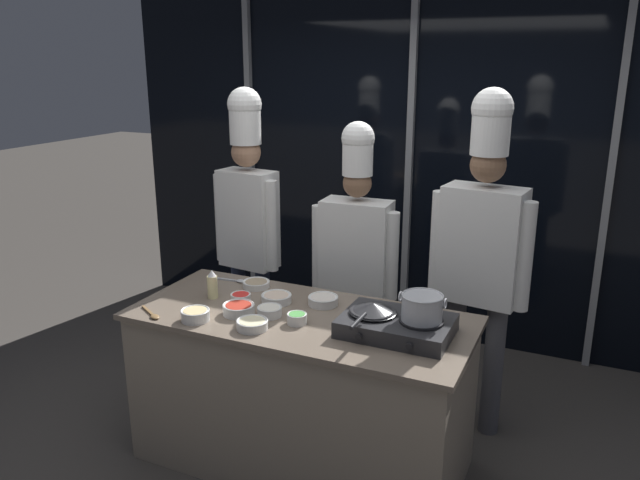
{
  "coord_description": "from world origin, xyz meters",
  "views": [
    {
      "loc": [
        1.37,
        -2.73,
        2.21
      ],
      "look_at": [
        0.0,
        0.25,
        1.24
      ],
      "focal_mm": 35.0,
      "sensor_mm": 36.0,
      "label": 1
    }
  ],
  "objects_px": {
    "prep_bowl_scallions": "(297,318)",
    "chef_line": "(482,243)",
    "prep_bowl_onion": "(323,300)",
    "prep_bowl_ginger": "(195,314)",
    "prep_bowl_garlic": "(270,311)",
    "chef_head": "(248,211)",
    "portable_stove": "(396,325)",
    "prep_bowl_chili_flakes": "(239,308)",
    "chef_sous": "(356,248)",
    "stock_pot": "(422,307)",
    "serving_spoon_slotted": "(236,281)",
    "prep_bowl_chicken": "(276,298)",
    "frying_pan": "(373,308)",
    "squeeze_bottle_oil": "(212,285)",
    "prep_bowl_mushrooms": "(256,284)",
    "prep_bowl_noodles": "(252,324)",
    "serving_spoon_solid": "(153,315)",
    "prep_bowl_bell_pepper": "(241,297)"
  },
  "relations": [
    {
      "from": "chef_sous",
      "to": "prep_bowl_mushrooms",
      "type": "bearing_deg",
      "value": 46.7
    },
    {
      "from": "stock_pot",
      "to": "prep_bowl_ginger",
      "type": "relative_size",
      "value": 1.52
    },
    {
      "from": "stock_pot",
      "to": "serving_spoon_slotted",
      "type": "relative_size",
      "value": 1.1
    },
    {
      "from": "frying_pan",
      "to": "chef_head",
      "type": "relative_size",
      "value": 0.21
    },
    {
      "from": "squeeze_bottle_oil",
      "to": "stock_pot",
      "type": "bearing_deg",
      "value": -1.19
    },
    {
      "from": "prep_bowl_bell_pepper",
      "to": "prep_bowl_garlic",
      "type": "bearing_deg",
      "value": -23.45
    },
    {
      "from": "prep_bowl_mushrooms",
      "to": "stock_pot",
      "type": "bearing_deg",
      "value": -14.15
    },
    {
      "from": "prep_bowl_mushrooms",
      "to": "prep_bowl_chili_flakes",
      "type": "xyz_separation_m",
      "value": [
        0.12,
        -0.39,
        0.01
      ]
    },
    {
      "from": "stock_pot",
      "to": "serving_spoon_solid",
      "type": "height_order",
      "value": "stock_pot"
    },
    {
      "from": "squeeze_bottle_oil",
      "to": "prep_bowl_onion",
      "type": "xyz_separation_m",
      "value": [
        0.61,
        0.17,
        -0.05
      ]
    },
    {
      "from": "chef_head",
      "to": "chef_line",
      "type": "height_order",
      "value": "chef_line"
    },
    {
      "from": "portable_stove",
      "to": "prep_bowl_chili_flakes",
      "type": "relative_size",
      "value": 3.14
    },
    {
      "from": "chef_sous",
      "to": "frying_pan",
      "type": "bearing_deg",
      "value": 114.21
    },
    {
      "from": "frying_pan",
      "to": "prep_bowl_garlic",
      "type": "xyz_separation_m",
      "value": [
        -0.55,
        -0.06,
        -0.09
      ]
    },
    {
      "from": "prep_bowl_onion",
      "to": "prep_bowl_ginger",
      "type": "xyz_separation_m",
      "value": [
        -0.52,
        -0.47,
        0.01
      ]
    },
    {
      "from": "stock_pot",
      "to": "prep_bowl_garlic",
      "type": "bearing_deg",
      "value": -175.22
    },
    {
      "from": "stock_pot",
      "to": "prep_bowl_noodles",
      "type": "relative_size",
      "value": 1.42
    },
    {
      "from": "prep_bowl_chicken",
      "to": "chef_sous",
      "type": "height_order",
      "value": "chef_sous"
    },
    {
      "from": "chef_head",
      "to": "prep_bowl_mushrooms",
      "type": "bearing_deg",
      "value": 131.54
    },
    {
      "from": "prep_bowl_noodles",
      "to": "prep_bowl_bell_pepper",
      "type": "distance_m",
      "value": 0.38
    },
    {
      "from": "prep_bowl_mushrooms",
      "to": "prep_bowl_bell_pepper",
      "type": "distance_m",
      "value": 0.24
    },
    {
      "from": "chef_sous",
      "to": "stock_pot",
      "type": "bearing_deg",
      "value": 126.96
    },
    {
      "from": "prep_bowl_mushrooms",
      "to": "prep_bowl_noodles",
      "type": "bearing_deg",
      "value": -61.7
    },
    {
      "from": "squeeze_bottle_oil",
      "to": "chef_head",
      "type": "relative_size",
      "value": 0.08
    },
    {
      "from": "prep_bowl_chicken",
      "to": "prep_bowl_garlic",
      "type": "distance_m",
      "value": 0.19
    },
    {
      "from": "chef_head",
      "to": "prep_bowl_ginger",
      "type": "bearing_deg",
      "value": 112.98
    },
    {
      "from": "frying_pan",
      "to": "prep_bowl_chili_flakes",
      "type": "relative_size",
      "value": 2.43
    },
    {
      "from": "prep_bowl_garlic",
      "to": "serving_spoon_solid",
      "type": "relative_size",
      "value": 0.66
    },
    {
      "from": "serving_spoon_solid",
      "to": "prep_bowl_chili_flakes",
      "type": "bearing_deg",
      "value": 28.04
    },
    {
      "from": "prep_bowl_noodles",
      "to": "serving_spoon_solid",
      "type": "bearing_deg",
      "value": -171.86
    },
    {
      "from": "squeeze_bottle_oil",
      "to": "prep_bowl_bell_pepper",
      "type": "xyz_separation_m",
      "value": [
        0.18,
        0.01,
        -0.05
      ]
    },
    {
      "from": "frying_pan",
      "to": "squeeze_bottle_oil",
      "type": "height_order",
      "value": "squeeze_bottle_oil"
    },
    {
      "from": "prep_bowl_chili_flakes",
      "to": "serving_spoon_slotted",
      "type": "bearing_deg",
      "value": 123.66
    },
    {
      "from": "prep_bowl_chicken",
      "to": "prep_bowl_chili_flakes",
      "type": "bearing_deg",
      "value": -114.53
    },
    {
      "from": "prep_bowl_garlic",
      "to": "chef_head",
      "type": "height_order",
      "value": "chef_head"
    },
    {
      "from": "prep_bowl_scallions",
      "to": "prep_bowl_onion",
      "type": "relative_size",
      "value": 0.62
    },
    {
      "from": "squeeze_bottle_oil",
      "to": "prep_bowl_onion",
      "type": "relative_size",
      "value": 0.99
    },
    {
      "from": "prep_bowl_scallions",
      "to": "prep_bowl_garlic",
      "type": "bearing_deg",
      "value": 170.77
    },
    {
      "from": "frying_pan",
      "to": "prep_bowl_noodles",
      "type": "height_order",
      "value": "frying_pan"
    },
    {
      "from": "prep_bowl_garlic",
      "to": "prep_bowl_onion",
      "type": "bearing_deg",
      "value": 53.15
    },
    {
      "from": "chef_sous",
      "to": "chef_line",
      "type": "distance_m",
      "value": 0.79
    },
    {
      "from": "squeeze_bottle_oil",
      "to": "prep_bowl_chicken",
      "type": "distance_m",
      "value": 0.38
    },
    {
      "from": "prep_bowl_scallions",
      "to": "chef_line",
      "type": "distance_m",
      "value": 1.17
    },
    {
      "from": "serving_spoon_solid",
      "to": "chef_sous",
      "type": "distance_m",
      "value": 1.33
    },
    {
      "from": "prep_bowl_chicken",
      "to": "prep_bowl_mushrooms",
      "type": "bearing_deg",
      "value": 144.42
    },
    {
      "from": "prep_bowl_bell_pepper",
      "to": "serving_spoon_solid",
      "type": "bearing_deg",
      "value": -130.96
    },
    {
      "from": "prep_bowl_ginger",
      "to": "serving_spoon_slotted",
      "type": "xyz_separation_m",
      "value": [
        -0.12,
        0.58,
        -0.03
      ]
    },
    {
      "from": "prep_bowl_chicken",
      "to": "chef_head",
      "type": "relative_size",
      "value": 0.08
    },
    {
      "from": "prep_bowl_garlic",
      "to": "chef_head",
      "type": "bearing_deg",
      "value": 126.71
    },
    {
      "from": "prep_bowl_chili_flakes",
      "to": "prep_bowl_bell_pepper",
      "type": "relative_size",
      "value": 1.49
    }
  ]
}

